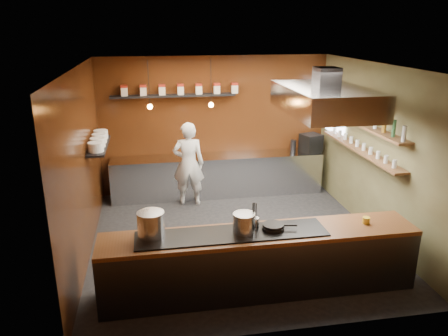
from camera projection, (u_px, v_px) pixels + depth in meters
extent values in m
plane|color=black|center=(237.00, 239.00, 7.75)|extent=(5.00, 5.00, 0.00)
plane|color=#361409|center=(215.00, 125.00, 9.62)|extent=(5.00, 0.00, 5.00)
plane|color=#361409|center=(83.00, 166.00, 6.88)|extent=(0.00, 5.00, 5.00)
plane|color=brown|center=(377.00, 151.00, 7.68)|extent=(0.00, 5.00, 5.00)
plane|color=silver|center=(239.00, 66.00, 6.81)|extent=(5.00, 5.00, 0.00)
plane|color=white|center=(336.00, 111.00, 9.14)|extent=(0.00, 1.00, 1.00)
cube|color=silver|center=(218.00, 175.00, 9.64)|extent=(4.60, 0.65, 0.90)
cube|color=#38383D|center=(260.00, 264.00, 6.12)|extent=(4.40, 0.70, 0.86)
cube|color=brown|center=(261.00, 234.00, 5.97)|extent=(4.40, 0.72, 0.06)
cube|color=black|center=(232.00, 234.00, 5.90)|extent=(2.60, 0.55, 0.02)
cube|color=black|center=(174.00, 96.00, 9.12)|extent=(2.60, 0.26, 0.04)
cube|color=black|center=(99.00, 146.00, 7.82)|extent=(0.30, 1.40, 0.04)
cube|color=brown|center=(363.00, 124.00, 7.81)|extent=(0.26, 2.80, 0.04)
cube|color=brown|center=(360.00, 149.00, 7.95)|extent=(0.26, 2.80, 0.04)
cube|color=#38383D|center=(327.00, 77.00, 6.69)|extent=(0.35, 0.35, 0.30)
cube|color=silver|center=(325.00, 100.00, 6.80)|extent=(1.20, 2.00, 0.40)
cube|color=white|center=(324.00, 113.00, 6.87)|extent=(1.00, 1.80, 0.02)
cylinder|color=black|center=(149.00, 83.00, 8.32)|extent=(0.01, 0.01, 0.90)
sphere|color=orange|center=(150.00, 107.00, 8.46)|extent=(0.10, 0.10, 0.10)
cylinder|color=black|center=(211.00, 82.00, 8.51)|extent=(0.01, 0.01, 0.90)
sphere|color=orange|center=(211.00, 105.00, 8.65)|extent=(0.10, 0.10, 0.10)
cube|color=beige|center=(124.00, 92.00, 8.93)|extent=(0.13, 0.13, 0.17)
cube|color=maroon|center=(124.00, 86.00, 8.89)|extent=(0.13, 0.13, 0.05)
cube|color=beige|center=(143.00, 91.00, 8.99)|extent=(0.13, 0.13, 0.17)
cube|color=maroon|center=(143.00, 86.00, 8.96)|extent=(0.13, 0.13, 0.05)
cube|color=beige|center=(162.00, 91.00, 9.05)|extent=(0.13, 0.13, 0.17)
cube|color=maroon|center=(162.00, 86.00, 9.02)|extent=(0.13, 0.13, 0.05)
cube|color=beige|center=(181.00, 90.00, 9.11)|extent=(0.13, 0.13, 0.17)
cube|color=maroon|center=(180.00, 85.00, 9.08)|extent=(0.14, 0.13, 0.05)
cube|color=beige|center=(199.00, 90.00, 9.18)|extent=(0.13, 0.13, 0.17)
cube|color=maroon|center=(199.00, 85.00, 9.14)|extent=(0.14, 0.13, 0.05)
cube|color=beige|center=(217.00, 90.00, 9.24)|extent=(0.13, 0.13, 0.17)
cube|color=maroon|center=(217.00, 84.00, 9.20)|extent=(0.14, 0.13, 0.05)
cube|color=beige|center=(234.00, 89.00, 9.30)|extent=(0.13, 0.13, 0.17)
cube|color=maroon|center=(235.00, 84.00, 9.27)|extent=(0.14, 0.13, 0.05)
cylinder|color=white|center=(96.00, 147.00, 7.37)|extent=(0.26, 0.26, 0.16)
cylinder|color=white|center=(98.00, 142.00, 7.65)|extent=(0.26, 0.26, 0.16)
cylinder|color=white|center=(99.00, 138.00, 7.93)|extent=(0.26, 0.26, 0.16)
cylinder|color=white|center=(101.00, 134.00, 8.21)|extent=(0.26, 0.26, 0.16)
cylinder|color=silver|center=(404.00, 134.00, 6.55)|extent=(0.06, 0.06, 0.24)
cylinder|color=#2D5933|center=(394.00, 129.00, 6.82)|extent=(0.06, 0.06, 0.24)
cylinder|color=#8C601E|center=(384.00, 125.00, 7.09)|extent=(0.06, 0.06, 0.24)
cylinder|color=silver|center=(375.00, 122.00, 7.36)|extent=(0.06, 0.06, 0.24)
cylinder|color=#2D5933|center=(367.00, 118.00, 7.63)|extent=(0.06, 0.06, 0.24)
cylinder|color=#8C601E|center=(360.00, 115.00, 7.90)|extent=(0.06, 0.06, 0.24)
cylinder|color=silver|center=(353.00, 112.00, 8.17)|extent=(0.06, 0.06, 0.24)
cylinder|color=#2D5933|center=(346.00, 109.00, 8.44)|extent=(0.06, 0.06, 0.24)
cylinder|color=#8C601E|center=(340.00, 106.00, 8.71)|extent=(0.06, 0.06, 0.24)
cylinder|color=silver|center=(334.00, 104.00, 8.98)|extent=(0.06, 0.06, 0.24)
cylinder|color=silver|center=(394.00, 164.00, 6.85)|extent=(0.07, 0.07, 0.13)
cylinder|color=silver|center=(386.00, 159.00, 7.09)|extent=(0.07, 0.07, 0.13)
cylinder|color=silver|center=(378.00, 155.00, 7.33)|extent=(0.07, 0.07, 0.13)
cylinder|color=silver|center=(371.00, 151.00, 7.57)|extent=(0.07, 0.07, 0.13)
cylinder|color=silver|center=(364.00, 147.00, 7.81)|extent=(0.07, 0.07, 0.13)
cylinder|color=silver|center=(357.00, 143.00, 8.05)|extent=(0.07, 0.07, 0.13)
cylinder|color=silver|center=(351.00, 140.00, 8.29)|extent=(0.07, 0.07, 0.13)
cylinder|color=silver|center=(345.00, 136.00, 8.52)|extent=(0.07, 0.07, 0.13)
cylinder|color=silver|center=(340.00, 133.00, 8.76)|extent=(0.07, 0.07, 0.13)
cylinder|color=silver|center=(335.00, 131.00, 9.00)|extent=(0.07, 0.07, 0.13)
cylinder|color=silver|center=(151.00, 224.00, 5.75)|extent=(0.44, 0.44, 0.35)
cylinder|color=#B8BBC0|center=(244.00, 223.00, 5.86)|extent=(0.33, 0.33, 0.28)
cylinder|color=silver|center=(254.00, 223.00, 5.98)|extent=(0.14, 0.14, 0.17)
cylinder|color=black|center=(273.00, 228.00, 6.00)|extent=(0.31, 0.31, 0.04)
cylinder|color=black|center=(273.00, 225.00, 5.99)|extent=(0.29, 0.29, 0.04)
cylinder|color=black|center=(290.00, 225.00, 5.99)|extent=(0.18, 0.06, 0.02)
cylinder|color=gold|center=(366.00, 220.00, 6.21)|extent=(0.12, 0.12, 0.09)
cube|color=black|center=(311.00, 143.00, 9.73)|extent=(0.50, 0.49, 0.40)
imported|color=silver|center=(189.00, 164.00, 9.00)|extent=(0.68, 0.48, 1.76)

